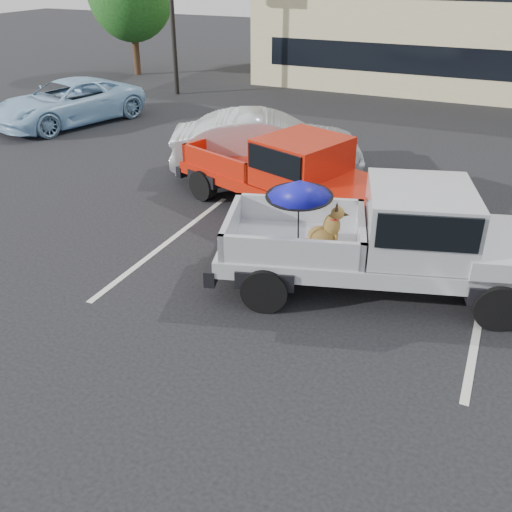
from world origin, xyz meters
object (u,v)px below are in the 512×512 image
object	(u,v)px
silver_sedan	(267,145)
blue_suv	(68,102)
silver_pickup	(402,235)
red_pickup	(296,173)

from	to	relation	value
silver_sedan	blue_suv	distance (m)	8.39
silver_pickup	blue_suv	size ratio (longest dim) A/B	1.17
red_pickup	silver_sedan	world-z (taller)	red_pickup
silver_sedan	blue_suv	world-z (taller)	silver_sedan
silver_sedan	blue_suv	bearing A→B (deg)	52.17
silver_sedan	blue_suv	size ratio (longest dim) A/B	0.94
silver_pickup	silver_sedan	bearing A→B (deg)	117.78
silver_pickup	silver_sedan	world-z (taller)	silver_pickup
silver_pickup	red_pickup	bearing A→B (deg)	122.99
silver_pickup	red_pickup	distance (m)	3.64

